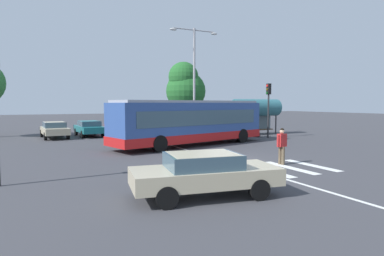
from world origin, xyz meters
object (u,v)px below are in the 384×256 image
(bus_stop_shelter, at_px, (256,108))
(foreground_sedan, at_px, (205,172))
(parked_car_teal, at_px, (89,128))
(twin_arm_street_lamp, at_px, (194,71))
(parked_car_red, at_px, (120,126))
(pedestrian_crossing_street, at_px, (282,144))
(parked_car_blue, at_px, (176,125))
(city_transit_bus, at_px, (191,122))
(traffic_light_far_corner, at_px, (268,101))
(parked_car_champagne, at_px, (54,129))
(parked_car_charcoal, at_px, (150,126))
(background_tree_right, at_px, (185,87))

(bus_stop_shelter, bearing_deg, foreground_sedan, -131.62)
(parked_car_teal, height_order, twin_arm_street_lamp, twin_arm_street_lamp)
(bus_stop_shelter, bearing_deg, parked_car_red, 154.78)
(pedestrian_crossing_street, xyz_separation_m, bus_stop_shelter, (8.05, 12.50, 1.45))
(parked_car_blue, height_order, twin_arm_street_lamp, twin_arm_street_lamp)
(city_transit_bus, xyz_separation_m, parked_car_red, (-2.50, 9.57, -0.82))
(parked_car_teal, distance_m, parked_car_blue, 8.15)
(city_transit_bus, distance_m, parked_car_teal, 10.88)
(pedestrian_crossing_street, height_order, bus_stop_shelter, bus_stop_shelter)
(pedestrian_crossing_street, height_order, traffic_light_far_corner, traffic_light_far_corner)
(pedestrian_crossing_street, xyz_separation_m, parked_car_red, (-3.16, 17.79, -0.20))
(parked_car_champagne, bearing_deg, parked_car_blue, 0.33)
(parked_car_teal, height_order, parked_car_blue, same)
(foreground_sedan, bearing_deg, parked_car_charcoal, 75.33)
(parked_car_champagne, bearing_deg, foreground_sedan, -81.80)
(pedestrian_crossing_street, xyz_separation_m, background_tree_right, (5.36, 22.04, 3.75))
(bus_stop_shelter, distance_m, twin_arm_street_lamp, 6.83)
(foreground_sedan, bearing_deg, traffic_light_far_corner, 44.69)
(city_transit_bus, height_order, parked_car_champagne, city_transit_bus)
(pedestrian_crossing_street, bearing_deg, twin_arm_street_lamp, 81.16)
(parked_car_champagne, distance_m, twin_arm_street_lamp, 12.56)
(parked_car_teal, bearing_deg, bus_stop_shelter, -20.44)
(parked_car_champagne, xyz_separation_m, parked_car_blue, (10.96, 0.06, 0.00))
(parked_car_teal, xyz_separation_m, parked_car_charcoal, (5.49, -0.32, 0.00))
(foreground_sedan, distance_m, parked_car_charcoal, 21.16)
(pedestrian_crossing_street, relative_size, parked_car_charcoal, 0.38)
(city_transit_bus, bearing_deg, parked_car_blue, 72.65)
(parked_car_charcoal, distance_m, traffic_light_far_corner, 11.02)
(pedestrian_crossing_street, height_order, parked_car_blue, pedestrian_crossing_street)
(parked_car_champagne, height_order, traffic_light_far_corner, traffic_light_far_corner)
(city_transit_bus, height_order, parked_car_blue, city_transit_bus)
(pedestrian_crossing_street, distance_m, parked_car_red, 18.07)
(bus_stop_shelter, bearing_deg, parked_car_charcoal, 150.02)
(parked_car_teal, bearing_deg, traffic_light_far_corner, -30.74)
(traffic_light_far_corner, bearing_deg, twin_arm_street_lamp, 147.81)
(bus_stop_shelter, bearing_deg, background_tree_right, 105.75)
(pedestrian_crossing_street, xyz_separation_m, foreground_sedan, (-5.78, -3.07, -0.20))
(background_tree_right, bearing_deg, parked_car_blue, -124.45)
(traffic_light_far_corner, height_order, background_tree_right, background_tree_right)
(parked_car_champagne, xyz_separation_m, background_tree_right, (14.10, 4.63, 3.95))
(pedestrian_crossing_street, height_order, background_tree_right, background_tree_right)
(parked_car_charcoal, height_order, bus_stop_shelter, bus_stop_shelter)
(parked_car_charcoal, bearing_deg, background_tree_right, 38.77)
(parked_car_teal, bearing_deg, foreground_sedan, -89.63)
(twin_arm_street_lamp, bearing_deg, traffic_light_far_corner, -32.19)
(background_tree_right, bearing_deg, parked_car_red, -153.48)
(pedestrian_crossing_street, distance_m, parked_car_blue, 17.61)
(parked_car_champagne, bearing_deg, parked_car_teal, 6.13)
(city_transit_bus, height_order, traffic_light_far_corner, traffic_light_far_corner)
(parked_car_red, distance_m, bus_stop_shelter, 12.51)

